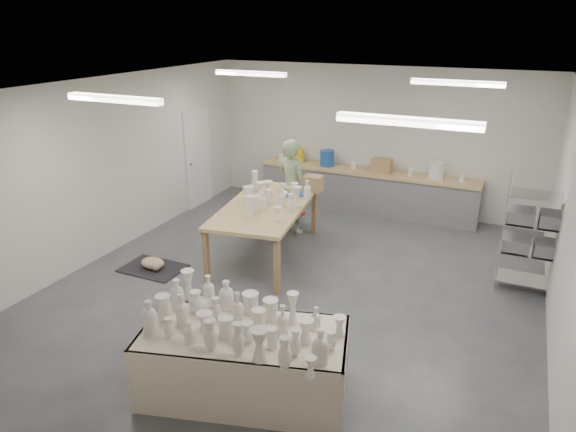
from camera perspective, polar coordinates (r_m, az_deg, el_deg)
The scene contains 9 objects.
room at distance 7.34m, azimuth 0.52°, elevation 6.85°, with size 8.00×8.02×3.00m.
back_counter at distance 11.00m, azimuth 8.62°, elevation 2.95°, with size 4.60×0.60×1.24m.
wire_shelf at distance 8.36m, azimuth 25.68°, elevation -1.72°, with size 0.88×0.48×1.80m.
drying_table at distance 5.75m, azimuth -5.01°, elevation -15.46°, with size 2.39×1.61×1.15m.
work_table at distance 8.66m, azimuth -1.85°, elevation 1.43°, with size 1.64×2.70×1.32m.
rug at distance 8.80m, azimuth -14.75°, elevation -5.63°, with size 1.00×0.70×0.02m, color black.
cat at distance 8.73m, azimuth -14.76°, elevation -5.10°, with size 0.48×0.39×0.18m.
potter at distance 9.68m, azimuth 0.44°, elevation 3.30°, with size 0.66×0.43×1.82m, color gray.
red_stool at distance 10.12m, azimuth 1.05°, elevation 0.29°, with size 0.43×0.43×0.31m.
Camera 1 is at (2.79, -6.42, 3.84)m, focal length 32.00 mm.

